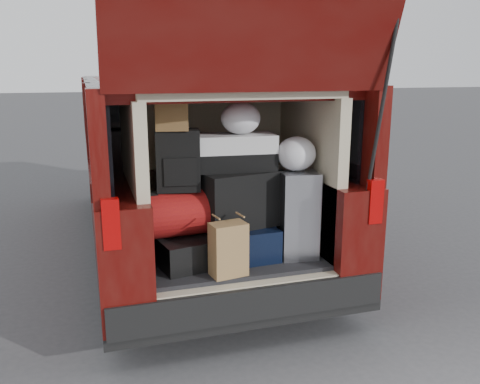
# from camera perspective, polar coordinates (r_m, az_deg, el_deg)

# --- Properties ---
(ground) EXTENTS (80.00, 80.00, 0.00)m
(ground) POSITION_cam_1_polar(r_m,az_deg,el_deg) (3.85, -0.24, -15.66)
(ground) COLOR #38383B
(ground) RESTS_ON ground
(minivan) EXTENTS (1.90, 5.35, 2.77)m
(minivan) POSITION_cam_1_polar(r_m,az_deg,el_deg) (5.25, -6.15, 2.93)
(minivan) COLOR black
(minivan) RESTS_ON ground
(load_floor) EXTENTS (1.24, 1.05, 0.55)m
(load_floor) POSITION_cam_1_polar(r_m,az_deg,el_deg) (3.96, -1.42, -10.31)
(load_floor) COLOR black
(load_floor) RESTS_ON ground
(black_hardshell) EXTENTS (0.46, 0.57, 0.20)m
(black_hardshell) POSITION_cam_1_polar(r_m,az_deg,el_deg) (3.62, -6.50, -6.35)
(black_hardshell) COLOR black
(black_hardshell) RESTS_ON load_floor
(navy_hardshell) EXTENTS (0.47, 0.56, 0.23)m
(navy_hardshell) POSITION_cam_1_polar(r_m,az_deg,el_deg) (3.74, 0.01, -5.34)
(navy_hardshell) COLOR black
(navy_hardshell) RESTS_ON load_floor
(silver_roller) EXTENTS (0.32, 0.45, 0.63)m
(silver_roller) POSITION_cam_1_polar(r_m,az_deg,el_deg) (3.75, 6.19, -2.20)
(silver_roller) COLOR white
(silver_roller) RESTS_ON load_floor
(kraft_bag) EXTENTS (0.25, 0.18, 0.36)m
(kraft_bag) POSITION_cam_1_polar(r_m,az_deg,el_deg) (3.36, -1.32, -6.46)
(kraft_bag) COLOR olive
(kraft_bag) RESTS_ON load_floor
(red_duffel) EXTENTS (0.51, 0.35, 0.32)m
(red_duffel) POSITION_cam_1_polar(r_m,az_deg,el_deg) (3.55, -6.51, -2.33)
(red_duffel) COLOR maroon
(red_duffel) RESTS_ON black_hardshell
(black_soft_case) EXTENTS (0.61, 0.44, 0.40)m
(black_soft_case) POSITION_cam_1_polar(r_m,az_deg,el_deg) (3.63, -0.08, -0.69)
(black_soft_case) COLOR black
(black_soft_case) RESTS_ON navy_hardshell
(backpack) EXTENTS (0.32, 0.22, 0.42)m
(backpack) POSITION_cam_1_polar(r_m,az_deg,el_deg) (3.47, -6.98, 3.55)
(backpack) COLOR black
(backpack) RESTS_ON red_duffel
(twotone_duffel) EXTENTS (0.59, 0.34, 0.25)m
(twotone_duffel) POSITION_cam_1_polar(r_m,az_deg,el_deg) (3.62, -0.59, 4.52)
(twotone_duffel) COLOR silver
(twotone_duffel) RESTS_ON black_soft_case
(grocery_sack_lower) EXTENTS (0.24, 0.21, 0.19)m
(grocery_sack_lower) POSITION_cam_1_polar(r_m,az_deg,el_deg) (3.41, -7.63, 8.53)
(grocery_sack_lower) COLOR brown
(grocery_sack_lower) RESTS_ON backpack
(plastic_bag_center) EXTENTS (0.32, 0.31, 0.22)m
(plastic_bag_center) POSITION_cam_1_polar(r_m,az_deg,el_deg) (3.59, 0.08, 8.28)
(plastic_bag_center) COLOR white
(plastic_bag_center) RESTS_ON twotone_duffel
(plastic_bag_right) EXTENTS (0.32, 0.31, 0.24)m
(plastic_bag_right) POSITION_cam_1_polar(r_m,az_deg,el_deg) (3.61, 6.34, 4.29)
(plastic_bag_right) COLOR white
(plastic_bag_right) RESTS_ON silver_roller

